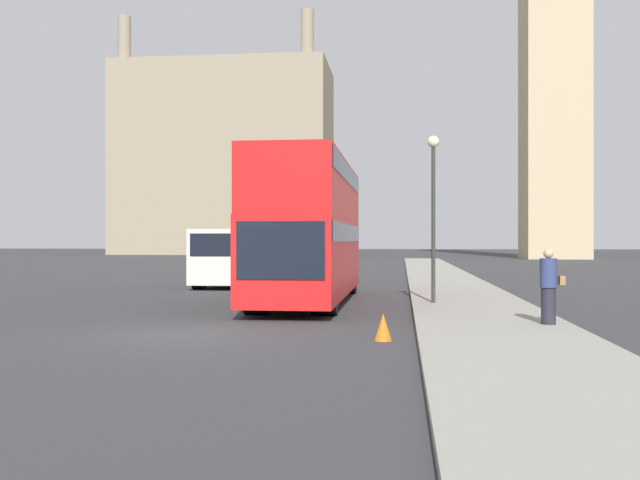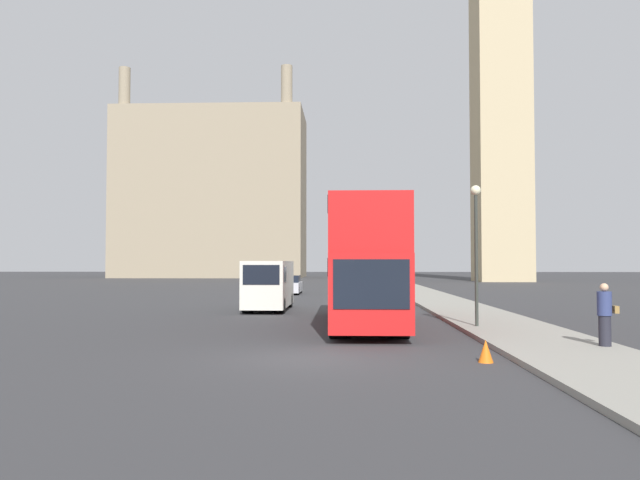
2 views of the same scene
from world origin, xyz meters
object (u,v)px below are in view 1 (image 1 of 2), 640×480
object	(u,v)px
white_van	(228,256)
pedestrian	(549,286)
red_double_decker_bus	(310,225)
parked_sedan	(281,261)
street_lamp	(433,191)

from	to	relation	value
white_van	pedestrian	distance (m)	17.97
pedestrian	white_van	bearing A→B (deg)	127.25
pedestrian	red_double_decker_bus	bearing A→B (deg)	133.32
red_double_decker_bus	parked_sedan	distance (m)	24.78
red_double_decker_bus	pedestrian	size ratio (longest dim) A/B	6.68
white_van	street_lamp	world-z (taller)	street_lamp
pedestrian	parked_sedan	distance (m)	32.84
red_double_decker_bus	white_van	xyz separation A→B (m)	(-4.61, 7.66, -1.18)
white_van	parked_sedan	bearing A→B (deg)	91.53
parked_sedan	red_double_decker_bus	bearing A→B (deg)	-78.20
street_lamp	parked_sedan	world-z (taller)	street_lamp
white_van	parked_sedan	xyz separation A→B (m)	(-0.44, 16.53, -0.69)
red_double_decker_bus	pedestrian	distance (m)	9.26
pedestrian	parked_sedan	xyz separation A→B (m)	(-11.32, 30.83, -0.35)
white_van	street_lamp	bearing A→B (deg)	-46.53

